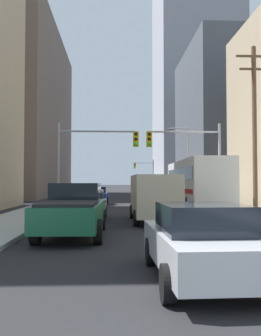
% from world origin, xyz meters
% --- Properties ---
extents(sidewalk_left, '(3.05, 160.00, 0.15)m').
position_xyz_m(sidewalk_left, '(-6.49, 50.00, 0.07)').
color(sidewalk_left, '#9E9E99').
rests_on(sidewalk_left, ground).
extents(sidewalk_right, '(3.05, 160.00, 0.15)m').
position_xyz_m(sidewalk_right, '(6.49, 50.00, 0.07)').
color(sidewalk_right, '#9E9E99').
rests_on(sidewalk_right, ground).
extents(city_bus, '(2.80, 11.56, 3.40)m').
position_xyz_m(city_bus, '(4.02, 23.24, 1.93)').
color(city_bus, silver).
rests_on(city_bus, ground).
extents(pickup_truck_green, '(2.20, 5.46, 1.90)m').
position_xyz_m(pickup_truck_green, '(-3.26, 10.97, 0.93)').
color(pickup_truck_green, '#195938').
rests_on(pickup_truck_green, ground).
extents(cargo_van_beige, '(2.16, 5.22, 2.26)m').
position_xyz_m(cargo_van_beige, '(0.14, 15.29, 1.29)').
color(cargo_van_beige, '#C6B793').
rests_on(cargo_van_beige, ground).
extents(sedan_silver, '(1.95, 4.25, 1.52)m').
position_xyz_m(sedan_silver, '(-0.08, 4.87, 0.77)').
color(sedan_silver, '#B7BABF').
rests_on(sedan_silver, ground).
extents(sedan_white, '(1.95, 4.26, 1.52)m').
position_xyz_m(sedan_white, '(-3.17, 16.69, 0.77)').
color(sedan_white, white).
rests_on(sedan_white, ground).
extents(sedan_blue, '(1.95, 4.21, 1.52)m').
position_xyz_m(sedan_blue, '(-3.24, 29.09, 0.77)').
color(sedan_blue, navy).
rests_on(sedan_blue, ground).
extents(sedan_navy, '(1.95, 4.23, 1.52)m').
position_xyz_m(sedan_navy, '(3.21, 45.03, 0.77)').
color(sedan_navy, '#141E4C').
rests_on(sedan_navy, ground).
extents(traffic_signal_near_left, '(5.58, 0.44, 6.00)m').
position_xyz_m(traffic_signal_near_left, '(-3.13, 22.63, 4.12)').
color(traffic_signal_near_left, gray).
rests_on(traffic_signal_near_left, ground).
extents(traffic_signal_near_right, '(5.20, 0.44, 6.00)m').
position_xyz_m(traffic_signal_near_right, '(3.30, 22.63, 4.11)').
color(traffic_signal_near_right, gray).
rests_on(traffic_signal_near_right, ground).
extents(traffic_signal_far_right, '(3.73, 0.44, 6.00)m').
position_xyz_m(traffic_signal_far_right, '(3.99, 64.78, 4.04)').
color(traffic_signal_far_right, gray).
rests_on(traffic_signal_far_right, ground).
extents(utility_pole_right, '(2.20, 0.28, 10.27)m').
position_xyz_m(utility_pole_right, '(6.80, 19.43, 5.41)').
color(utility_pole_right, brown).
rests_on(utility_pole_right, ground).
extents(street_lamp_right, '(2.15, 0.32, 7.50)m').
position_xyz_m(street_lamp_right, '(5.34, 33.80, 4.51)').
color(street_lamp_right, gray).
rests_on(street_lamp_right, ground).
extents(building_right_mid_block, '(15.23, 19.62, 21.33)m').
position_xyz_m(building_right_mid_block, '(16.49, 50.02, 10.67)').
color(building_right_mid_block, '#4C515B').
rests_on(building_right_mid_block, ground).
extents(building_right_far_highrise, '(19.35, 22.99, 60.88)m').
position_xyz_m(building_right_far_highrise, '(18.87, 87.76, 30.44)').
color(building_right_far_highrise, '#93939E').
rests_on(building_right_far_highrise, ground).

